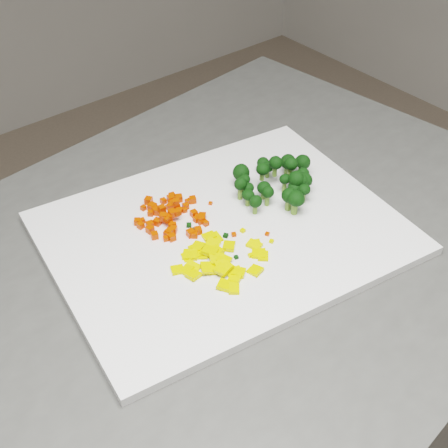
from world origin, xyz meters
TOP-DOWN VIEW (x-y plane):
  - counter_block at (-0.08, 0.01)m, footprint 1.13×0.85m
  - cutting_board at (-0.04, 0.03)m, footprint 0.53×0.44m
  - carrot_pile at (-0.09, 0.09)m, footprint 0.11×0.11m
  - pepper_pile at (-0.09, -0.02)m, footprint 0.12×0.12m
  - broccoli_pile at (0.07, 0.05)m, footprint 0.13×0.13m
  - carrot_cube_0 at (-0.06, 0.06)m, footprint 0.01×0.01m
  - carrot_cube_1 at (-0.05, 0.06)m, footprint 0.01×0.01m
  - carrot_cube_2 at (-0.08, 0.04)m, footprint 0.01×0.01m
  - carrot_cube_3 at (-0.10, 0.13)m, footprint 0.01×0.01m
  - carrot_cube_4 at (-0.11, 0.14)m, footprint 0.01×0.01m
  - carrot_cube_5 at (-0.12, 0.10)m, footprint 0.01×0.01m
  - carrot_cube_6 at (-0.04, 0.10)m, footprint 0.01×0.01m
  - carrot_cube_7 at (-0.06, 0.08)m, footprint 0.01×0.01m
  - carrot_cube_8 at (-0.06, 0.13)m, footprint 0.01×0.01m
  - carrot_cube_9 at (-0.08, 0.13)m, footprint 0.01×0.01m
  - carrot_cube_10 at (-0.07, 0.10)m, footprint 0.01×0.01m
  - carrot_cube_11 at (-0.05, 0.11)m, footprint 0.01×0.01m
  - carrot_cube_12 at (-0.07, 0.10)m, footprint 0.01×0.01m
  - carrot_cube_13 at (-0.06, 0.05)m, footprint 0.01×0.01m
  - carrot_cube_14 at (-0.06, 0.13)m, footprint 0.01×0.01m
  - carrot_cube_15 at (-0.09, 0.09)m, footprint 0.01×0.01m
  - carrot_cube_16 at (-0.09, 0.04)m, footprint 0.01×0.01m
  - carrot_cube_17 at (-0.13, 0.10)m, footprint 0.01×0.01m
  - carrot_cube_18 at (-0.07, 0.11)m, footprint 0.01×0.01m
  - carrot_cube_19 at (-0.10, 0.12)m, footprint 0.01×0.01m
  - carrot_cube_20 at (-0.10, 0.09)m, footprint 0.01×0.01m
  - carrot_cube_21 at (-0.06, 0.12)m, footprint 0.01×0.01m
  - carrot_cube_22 at (-0.13, 0.11)m, footprint 0.01×0.01m
  - carrot_cube_23 at (-0.05, 0.07)m, footprint 0.01×0.01m
  - carrot_cube_24 at (-0.10, 0.12)m, footprint 0.01×0.01m
  - carrot_cube_25 at (-0.09, 0.08)m, footprint 0.01×0.01m
  - carrot_cube_26 at (-0.05, 0.12)m, footprint 0.01×0.01m
  - carrot_cube_27 at (-0.06, 0.10)m, footprint 0.01×0.01m
  - carrot_cube_28 at (-0.10, 0.07)m, footprint 0.01×0.01m
  - carrot_cube_29 at (-0.10, 0.13)m, footprint 0.01×0.01m
  - carrot_cube_30 at (-0.11, 0.12)m, footprint 0.01×0.01m
  - carrot_cube_31 at (-0.09, 0.09)m, footprint 0.01×0.01m
  - carrot_cube_32 at (-0.10, 0.08)m, footprint 0.01×0.01m
  - carrot_cube_33 at (-0.07, 0.12)m, footprint 0.01×0.01m
  - carrot_cube_34 at (-0.09, 0.11)m, footprint 0.01×0.01m
  - carrot_cube_35 at (-0.09, 0.14)m, footprint 0.01×0.01m
  - carrot_cube_36 at (-0.06, 0.06)m, footprint 0.01×0.01m
  - carrot_cube_37 at (-0.13, 0.11)m, footprint 0.01×0.01m
  - carrot_cube_38 at (-0.12, 0.06)m, footprint 0.01×0.01m
  - carrot_cube_39 at (-0.07, 0.12)m, footprint 0.01×0.01m
  - carrot_cube_40 at (-0.11, 0.07)m, footprint 0.01×0.01m
  - carrot_cube_41 at (-0.07, 0.11)m, footprint 0.01×0.01m
  - carrot_cube_42 at (-0.11, 0.10)m, footprint 0.01×0.01m
  - carrot_cube_43 at (-0.10, 0.08)m, footprint 0.01×0.01m
  - carrot_cube_44 at (-0.08, 0.11)m, footprint 0.01×0.01m
  - carrot_cube_45 at (-0.11, 0.06)m, footprint 0.01×0.01m
  - carrot_cube_46 at (-0.09, 0.11)m, footprint 0.01×0.01m
  - carrot_cube_47 at (-0.09, 0.05)m, footprint 0.01×0.01m
  - carrot_cube_48 at (-0.06, 0.09)m, footprint 0.01×0.01m
  - carrot_cube_49 at (-0.13, 0.07)m, footprint 0.01×0.01m
  - carrot_cube_50 at (-0.06, 0.07)m, footprint 0.01×0.01m
  - carrot_cube_51 at (-0.07, 0.10)m, footprint 0.01×0.01m
  - carrot_cube_52 at (-0.08, 0.08)m, footprint 0.01×0.01m
  - carrot_cube_53 at (-0.09, 0.09)m, footprint 0.01×0.01m
  - carrot_cube_54 at (-0.12, 0.10)m, footprint 0.01×0.01m
  - carrot_cube_55 at (-0.06, 0.07)m, footprint 0.01×0.01m
  - carrot_cube_56 at (-0.11, 0.07)m, footprint 0.01×0.01m
  - carrot_cube_57 at (-0.12, 0.11)m, footprint 0.01×0.01m
  - carrot_cube_58 at (-0.13, 0.09)m, footprint 0.01×0.01m
  - pepper_chunk_0 at (-0.09, -0.00)m, footprint 0.03×0.03m
  - pepper_chunk_1 at (-0.10, 0.00)m, footprint 0.03×0.02m
  - pepper_chunk_2 at (-0.10, -0.04)m, footprint 0.02×0.02m
  - pepper_chunk_3 at (-0.07, 0.03)m, footprint 0.02×0.02m
  - pepper_chunk_4 at (-0.09, -0.02)m, footprint 0.03×0.03m
  - pepper_chunk_5 at (-0.09, -0.05)m, footprint 0.02×0.02m
  - pepper_chunk_6 at (-0.10, -0.04)m, footprint 0.02×0.02m
  - pepper_chunk_7 at (-0.14, 0.00)m, footprint 0.02×0.02m
  - pepper_chunk_8 at (-0.09, -0.03)m, footprint 0.02×0.02m
  - pepper_chunk_9 at (-0.09, -0.02)m, footprint 0.02×0.02m
  - pepper_chunk_10 at (-0.11, -0.03)m, footprint 0.02×0.02m
  - pepper_chunk_11 at (-0.10, -0.04)m, footprint 0.02×0.01m
  - pepper_chunk_12 at (-0.11, 0.01)m, footprint 0.03×0.03m
  - pepper_chunk_13 at (-0.06, 0.02)m, footprint 0.02×0.02m
  - pepper_chunk_14 at (-0.07, -0.07)m, footprint 0.02×0.02m
  - pepper_chunk_15 at (-0.09, 0.00)m, footprint 0.02×0.02m
  - pepper_chunk_16 at (-0.12, 0.01)m, footprint 0.02×0.02m
  - pepper_chunk_17 at (-0.08, 0.01)m, footprint 0.02×0.02m
  - pepper_chunk_18 at (-0.09, -0.05)m, footprint 0.02×0.02m
  - pepper_chunk_19 at (-0.04, -0.04)m, footprint 0.03×0.03m
  - pepper_chunk_20 at (-0.11, -0.02)m, footprint 0.02×0.03m
  - pepper_chunk_21 at (-0.12, -0.01)m, footprint 0.02×0.02m
  - pepper_chunk_22 at (-0.09, -0.06)m, footprint 0.02×0.02m
  - pepper_chunk_23 at (-0.11, -0.06)m, footprint 0.03×0.03m
  - pepper_chunk_24 at (-0.06, -0.01)m, footprint 0.03×0.03m
  - pepper_chunk_25 at (-0.08, -0.00)m, footprint 0.01×0.02m
  - pepper_chunk_26 at (-0.04, -0.05)m, footprint 0.02×0.02m
  - pepper_chunk_27 at (-0.03, -0.03)m, footprint 0.02×0.02m
  - pepper_chunk_28 at (-0.03, -0.03)m, footprint 0.02×0.02m
  - pepper_chunk_29 at (-0.11, 0.01)m, footprint 0.02×0.02m
  - pepper_chunk_30 at (-0.13, -0.02)m, footprint 0.02×0.02m
  - pepper_chunk_31 at (-0.14, -0.01)m, footprint 0.02×0.02m
  - pepper_chunk_32 at (-0.08, -0.01)m, footprint 0.02×0.02m
  - pepper_chunk_33 at (-0.11, -0.07)m, footprint 0.02×0.02m
  - pepper_chunk_34 at (-0.10, -0.06)m, footprint 0.02×0.02m
  - pepper_chunk_35 at (-0.10, 0.02)m, footprint 0.02×0.02m
  - broccoli_floret_0 at (0.09, 0.10)m, footprint 0.03×0.03m
  - broccoli_floret_1 at (0.14, 0.05)m, footprint 0.03×0.03m
  - broccoli_floret_2 at (0.06, 0.07)m, footprint 0.03×0.03m
  - broccoli_floret_3 at (0.09, 0.02)m, footprint 0.03×0.03m
  - broccoli_floret_4 at (0.03, 0.06)m, footprint 0.02×0.02m
  - broccoli_floret_5 at (0.10, 0.02)m, footprint 0.03×0.03m
  - broccoli_floret_6 at (0.03, 0.07)m, footprint 0.02×0.02m
  - broccoli_floret_7 at (0.10, 0.02)m, footprint 0.03×0.03m
  - broccoli_floret_8 at (0.06, 0.00)m, footprint 0.03×0.03m
  - broccoli_floret_9 at (0.09, 0.00)m, footprint 0.03×0.03m
  - broccoli_floret_10 at (0.02, 0.05)m, footprint 0.02×0.02m
  - broccoli_floret_11 at (0.10, 0.05)m, footprint 0.03×0.03m
  - broccoli_floret_12 at (0.09, 0.08)m, footprint 0.03×0.03m
  - broccoli_floret_13 at (0.04, 0.03)m, footprint 0.03×0.03m
  - broccoli_floret_14 at (0.08, 0.04)m, footprint 0.02×0.02m
  - broccoli_floret_15 at (0.02, 0.07)m, footprint 0.03×0.03m
  - broccoli_floret_16 at (0.01, 0.03)m, footprint 0.03×0.03m
  - broccoli_floret_17 at (0.11, 0.03)m, footprint 0.03×0.03m
  - broccoli_floret_18 at (0.05, 0.05)m, footprint 0.03×0.03m
  - broccoli_floret_19 at (0.08, 0.06)m, footprint 0.03×0.03m
  - broccoli_floret_20 at (0.09, 0.02)m, footprint 0.03×0.03m
  - broccoli_floret_21 at (0.13, 0.05)m, footprint 0.03×0.03m
  - broccoli_floret_22 at (0.06, -0.01)m, footprint 0.04×0.04m
  - broccoli_floret_23 at (0.04, 0.09)m, footprint 0.04×0.04m
  - broccoli_floret_24 at (0.12, 0.07)m, footprint 0.03×0.03m
  - stray_bit_0 at (-0.08, 0.06)m, footprint 0.01×0.01m
  - stray_bit_1 at (-0.11, 0.06)m, footprint 0.01×0.01m
  - stray_bit_2 at (-0.07, -0.03)m, footprint 0.01×0.01m
  - stray_bit_3 at (-0.10, 0.02)m, footprint 0.01×0.01m
  - stray_bit_4 at (-0.01, -0.04)m, footprint 0.01×0.01m
  - stray_bit_5 at (-0.02, 0.08)m, footprint 0.01×0.01m
  - stray_bit_6 at (-0.04, 0.01)m, footprint 0.01×0.01m
  - stray_bit_7 at (-0.07, 0.01)m, footprint 0.01×0.01m
  - stray_bit_8 at (-0.00, -0.02)m, footprint 0.01×0.01m
  - stray_bit_9 at (-0.03, 0.01)m, footprint 0.01×0.01m
  - stray_bit_10 at (-0.05, 0.01)m, footprint 0.01×0.01m
  - stray_bit_11 at (-0.08, 0.05)m, footprint 0.01×0.01m
  - stray_bit_12 at (-0.09, 0.11)m, footprint 0.01×0.01m
  - stray_bit_13 at (-0.05, -0.04)m, footprint 0.01×0.01m

SIDE VIEW (x-z plane):
  - counter_block at x=-0.08m, z-range 0.00..0.90m
  - cutting_board at x=-0.04m, z-range 0.90..0.91m
  - stray_bit_12 at x=-0.09m, z-range 0.91..0.92m
  - pepper_chunk_13 at x=-0.06m, z-range 0.91..0.92m
  - pepper_chunk_34 at x=-0.10m, z-range 0.91..0.92m
  - pepper_chunk_1 at x=-0.10m, z-range 0.91..0.92m
  - pepper_chunk_21 at x=-0.12m, z-range 0.91..0.92m
  - pepper_chunk_32 at x=-0.08m, z-range 0.91..0.92m
  - pepper_chunk_16 at x=-0.12m, z-range 0.91..0.92m
  - stray_bit_5 at x=-0.02m, z-range 0.91..0.92m
  - stray_bit_2 at x=-0.07m, z-range 0.91..0.92m
  - pepper_chunk_28 at x=-0.03m, z-range 0.91..0.92m
  - pepper_chunk_29 at x=-0.11m, z-range 0.91..0.92m
  - pepper_chunk_5 at x=-0.09m, z-range 0.91..0.92m
  - stray_bit_8 at x=0.00m, z-range 0.91..0.92m
  - pepper_chunk_7 at x=-0.14m, z-range 0.91..0.92m
  - pepper_chunk_26 at x=-0.04m, z-range 0.91..0.92m
  - stray_bit_4 at x=-0.01m, z-range 0.91..0.92m
  - stray_bit_11 at x=-0.08m, z-range 0.91..0.92m
  - pepper_chunk_19 at x=-0.04m, z-range 0.91..0.92m
  - pepper_chunk_9 at x=-0.09m, z-range 0.91..0.92m
  - stray_bit_13 at x=-0.05m, z-range 0.91..0.92m
  - pepper_chunk_31 at x=-0.14m, z-range 0.91..0.92m
  - pepper_chunk_14 at x=-0.07m, z-range 0.91..0.92m
  - stray_bit_3 at x=-0.10m, z-range 0.91..0.92m
  - pepper_chunk_35 at x=-0.10m, z-range 0.91..0.92m
  - stray_bit_9 at x=-0.03m, z-range 0.91..0.92m
  - stray_bit_6 at x=-0.04m, z-range 0.91..0.92m
  - stray_bit_7 at x=-0.07m, z-range 0.91..0.92m
  - stray_bit_1 at x=-0.11m, z-range 0.91..0.92m
  - pepper_chunk_3 at x=-0.07m, z-range 0.91..0.92m
  - stray_bit_10 at x=-0.05m, z-range 0.91..0.92m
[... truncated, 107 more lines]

